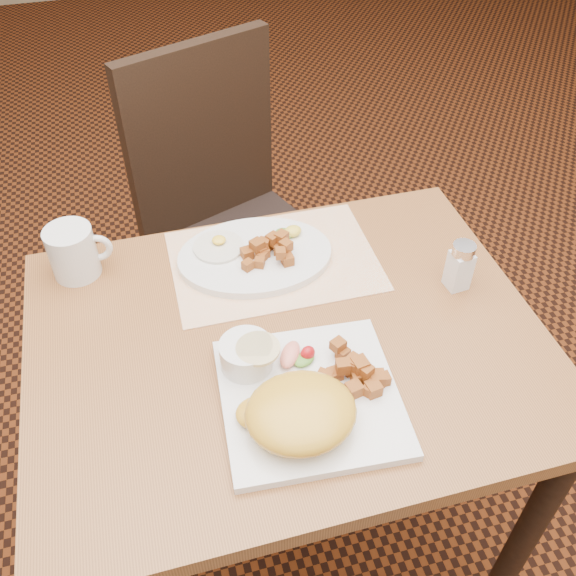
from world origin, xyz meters
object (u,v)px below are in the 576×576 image
Objects in this scene: table at (288,376)px; plate_oval at (255,256)px; plate_square at (310,397)px; chair_far at (229,214)px; coffee_mug at (74,252)px; salt_shaker at (460,265)px.

plate_oval is at bearing 92.22° from table.
table is 2.96× the size of plate_oval.
table is at bearing 89.26° from plate_square.
coffee_mug is (-0.36, -0.38, 0.26)m from chair_far.
coffee_mug is (-0.34, 0.41, 0.04)m from plate_square.
coffee_mug is at bearing 161.63° from salt_shaker.
plate_oval is (-0.01, 0.36, 0.00)m from plate_square.
chair_far is at bearing 88.91° from plate_square.
chair_far reaches higher than table.
salt_shaker is at bearing -26.11° from plate_oval.
plate_oval is at bearing 65.74° from chair_far.
table is at bearing 67.40° from chair_far.
plate_oval reaches higher than table.
salt_shaker is at bearing 28.07° from plate_square.
salt_shaker reaches higher than plate_square.
chair_far is at bearing 118.38° from salt_shaker.
table is 9.00× the size of salt_shaker.
coffee_mug is (-0.35, 0.27, 0.16)m from table.
plate_square is at bearing -90.74° from table.
plate_oval is at bearing 91.05° from plate_square.
salt_shaker is (0.35, -0.17, 0.04)m from plate_oval.
chair_far reaches higher than plate_square.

